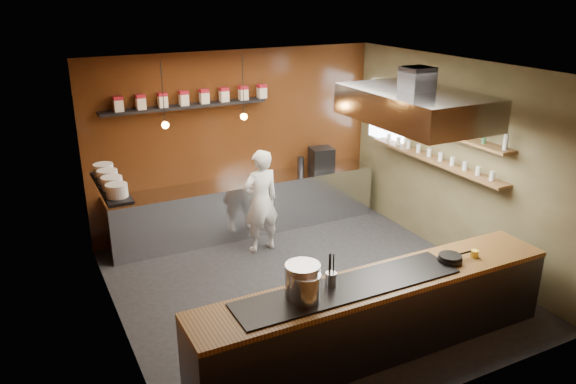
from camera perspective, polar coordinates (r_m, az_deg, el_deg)
floor at (r=7.93m, az=2.09°, el=-9.66°), size 5.00×5.00×0.00m
back_wall at (r=9.46m, az=-5.16°, el=5.15°), size 5.00×0.00×5.00m
left_wall at (r=6.53m, az=-17.33°, el=-2.77°), size 0.00×5.00×5.00m
right_wall at (r=8.74m, az=16.74°, el=3.07°), size 0.00×5.00×5.00m
ceiling at (r=6.94m, az=2.41°, el=12.34°), size 5.00×5.00×0.00m
window_pane at (r=9.86m, az=10.02°, el=7.94°), size 0.00×1.00×1.00m
prep_counter at (r=9.50m, az=-4.22°, el=-1.44°), size 4.60×0.65×0.90m
pass_counter at (r=6.54m, az=9.05°, el=-12.26°), size 4.40×0.72×0.94m
tin_shelf at (r=8.88m, az=-10.40°, el=8.55°), size 2.60×0.26×0.04m
plate_shelf at (r=7.47m, az=-17.58°, el=0.50°), size 0.30×1.40×0.04m
bottle_shelf_upper at (r=8.73m, az=14.91°, el=6.11°), size 0.26×2.80×0.04m
bottle_shelf_lower at (r=8.86m, az=14.64°, el=3.17°), size 0.26×2.80×0.04m
extractor_hood at (r=7.43m, az=12.78°, el=8.51°), size 1.20×2.00×0.72m
pendant_left at (r=8.14m, az=-12.39°, el=7.00°), size 0.10×0.10×0.95m
pendant_right at (r=8.51m, az=-4.52°, el=7.98°), size 0.10×0.10×0.95m
storage_tins at (r=8.90m, az=-9.53°, el=9.49°), size 2.43×0.13×0.22m
plate_stacks at (r=7.43m, az=-17.66°, el=1.22°), size 0.26×1.16×0.16m
bottles at (r=8.70m, az=15.00°, el=7.01°), size 0.06×2.66×0.24m
wine_glasses at (r=8.83m, az=14.69°, el=3.69°), size 0.07×2.37×0.13m
stockpot_large at (r=5.81m, az=1.49°, el=-8.95°), size 0.42×0.42×0.36m
stockpot_small at (r=5.75m, az=1.79°, el=-9.66°), size 0.32×0.32×0.30m
utensil_crock at (r=6.04m, az=4.38°, el=-8.85°), size 0.16×0.16×0.16m
frying_pan at (r=6.84m, az=16.17°, el=-6.44°), size 0.46×0.29×0.07m
butter_jar at (r=7.05m, az=18.43°, el=-5.96°), size 0.11×0.11×0.08m
espresso_machine at (r=9.91m, az=3.42°, el=3.43°), size 0.44×0.42×0.38m
chef at (r=8.66m, az=-2.79°, el=-0.95°), size 0.63×0.45×1.65m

